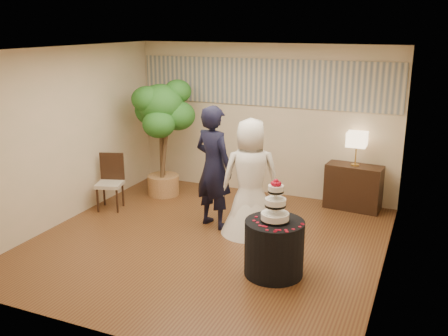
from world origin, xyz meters
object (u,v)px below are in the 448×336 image
at_px(groom, 214,167).
at_px(wedding_cake, 276,200).
at_px(bride, 251,177).
at_px(ficus_tree, 162,138).
at_px(table_lamp, 356,149).
at_px(side_chair, 109,183).
at_px(cake_table, 274,248).
at_px(console, 353,187).

distance_m(groom, wedding_cake, 1.81).
relative_size(bride, ficus_tree, 0.82).
height_order(table_lamp, side_chair, table_lamp).
xyz_separation_m(cake_table, ficus_tree, (-2.88, 2.18, 0.74)).
distance_m(cake_table, console, 2.88).
height_order(wedding_cake, table_lamp, table_lamp).
distance_m(cake_table, ficus_tree, 3.68).
bearing_deg(cake_table, console, 79.08).
bearing_deg(ficus_tree, groom, -33.72).
bearing_deg(wedding_cake, console, 79.08).
bearing_deg(wedding_cake, ficus_tree, 142.90).
xyz_separation_m(groom, wedding_cake, (1.37, -1.17, 0.04)).
bearing_deg(table_lamp, groom, -139.23).
relative_size(groom, ficus_tree, 0.88).
xyz_separation_m(groom, ficus_tree, (-1.50, 1.00, 0.13)).
bearing_deg(wedding_cake, cake_table, 0.00).
relative_size(console, table_lamp, 1.63).
bearing_deg(bride, console, -152.01).
xyz_separation_m(console, side_chair, (-3.89, -1.69, 0.09)).
height_order(bride, ficus_tree, ficus_tree).
height_order(table_lamp, ficus_tree, ficus_tree).
bearing_deg(bride, ficus_tree, -50.42).
relative_size(cake_table, wedding_cake, 1.36).
relative_size(console, side_chair, 0.98).
bearing_deg(groom, table_lamp, -119.86).
bearing_deg(cake_table, side_chair, 161.23).
bearing_deg(ficus_tree, console, 10.78).
height_order(wedding_cake, console, wedding_cake).
height_order(bride, table_lamp, bride).
height_order(wedding_cake, side_chair, wedding_cake).
height_order(console, table_lamp, table_lamp).
height_order(bride, side_chair, bride).
xyz_separation_m(groom, side_chair, (-1.97, -0.04, -0.49)).
relative_size(table_lamp, side_chair, 0.60).
distance_m(bride, wedding_cake, 1.37).
distance_m(bride, cake_table, 1.47).
relative_size(bride, wedding_cake, 3.20).
height_order(groom, cake_table, groom).
relative_size(groom, cake_table, 2.56).
height_order(console, side_chair, side_chair).
height_order(bride, cake_table, bride).
bearing_deg(table_lamp, wedding_cake, -100.92).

